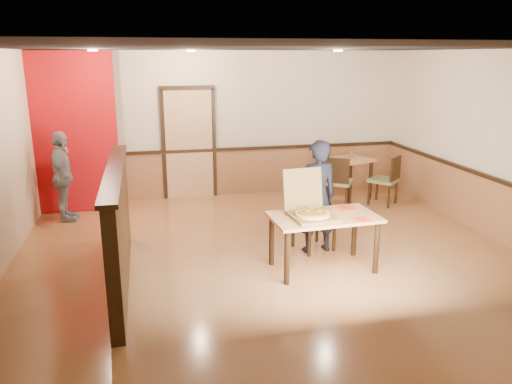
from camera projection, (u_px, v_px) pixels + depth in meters
floor at (274, 260)px, 6.82m from camera, size 7.00×7.00×0.00m
ceiling at (276, 48)px, 6.08m from camera, size 7.00×7.00×0.00m
wall_back at (229, 125)px, 9.74m from camera, size 7.00×0.00×7.00m
wall_right at (509, 149)px, 7.20m from camera, size 0.00×7.00×7.00m
wainscot_back at (230, 172)px, 9.97m from camera, size 7.00×0.04×0.90m
chair_rail_back at (230, 149)px, 9.82m from camera, size 7.00×0.06×0.06m
wainscot_right at (499, 212)px, 7.44m from camera, size 0.04×7.00×0.90m
chair_rail_right at (502, 182)px, 7.31m from camera, size 0.06×7.00×0.06m
back_door at (189, 144)px, 9.63m from camera, size 0.90×0.06×2.10m
booth_partition at (119, 225)px, 6.02m from camera, size 0.20×3.10×1.44m
red_accent_panel at (70, 133)px, 8.66m from camera, size 1.60×0.20×2.78m
spot_a at (93, 50)px, 7.29m from camera, size 0.14×0.14×0.02m
spot_b at (191, 51)px, 8.27m from camera, size 0.14×0.14×0.02m
spot_c at (338, 51)px, 7.79m from camera, size 0.14×0.14×0.02m
main_table at (324, 224)px, 6.40m from camera, size 1.41×0.85×0.73m
diner_chair at (311, 210)px, 7.16m from camera, size 0.63×0.63×1.04m
side_chair_left at (338, 180)px, 9.01m from camera, size 0.66×0.66×0.96m
side_chair_right at (387, 178)px, 9.23m from camera, size 0.65×0.65×0.94m
side_table at (350, 167)px, 9.67m from camera, size 0.93×0.93×0.79m
diner at (317, 197)px, 6.96m from camera, size 0.61×0.43×1.61m
passerby at (63, 177)px, 8.28m from camera, size 0.42×0.91×1.52m
pizza_box at (311, 211)px, 6.32m from camera, size 0.60×0.68×0.57m
pizza at (313, 214)px, 6.27m from camera, size 0.47×0.47×0.03m
napkin_near at (361, 219)px, 6.21m from camera, size 0.24×0.24×0.01m
napkin_far at (346, 208)px, 6.69m from camera, size 0.28×0.28×0.01m
condiment at (352, 154)px, 9.70m from camera, size 0.06×0.06×0.14m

